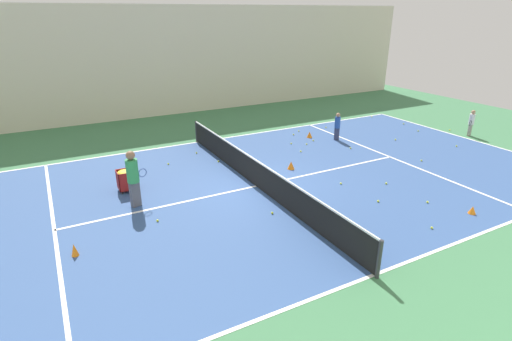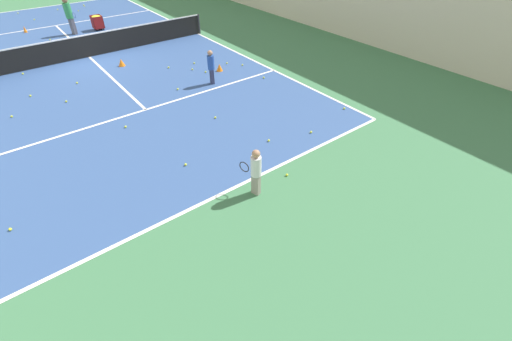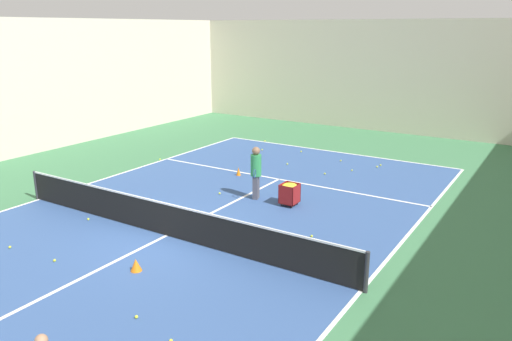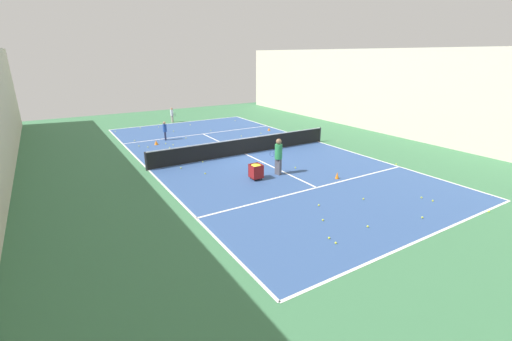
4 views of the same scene
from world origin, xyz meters
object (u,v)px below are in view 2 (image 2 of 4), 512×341
tennis_net (86,46)px  coach_at_net (69,14)px  training_cone_1 (25,29)px  ball_cart (97,20)px  player_near_baseline (256,169)px  child_midcourt (211,65)px  training_cone_0 (121,62)px

tennis_net → coach_at_net: (0.45, 4.02, 0.53)m
coach_at_net → training_cone_1: (-2.07, 1.98, -0.87)m
ball_cart → training_cone_1: size_ratio=2.30×
player_near_baseline → child_midcourt: bearing=-39.7°
coach_at_net → player_near_baseline: bearing=-17.6°
child_midcourt → training_cone_0: bearing=42.7°
ball_cart → child_midcourt: bearing=-82.9°
player_near_baseline → training_cone_1: size_ratio=3.90×
ball_cart → coach_at_net: bearing=-179.4°
coach_at_net → training_cone_0: bearing=-14.1°
training_cone_1 → child_midcourt: bearing=-68.9°
tennis_net → training_cone_0: size_ratio=38.37×
child_midcourt → training_cone_0: 4.56m
child_midcourt → training_cone_1: (-4.59, 11.93, -0.58)m
tennis_net → ball_cart: (1.74, 4.03, 0.02)m
tennis_net → training_cone_1: 6.22m
player_near_baseline → ball_cart: (1.32, 16.12, -0.20)m
ball_cart → player_near_baseline: bearing=-94.7°
coach_at_net → training_cone_1: bearing=-151.3°
player_near_baseline → coach_at_net: (0.03, 16.11, 0.31)m
coach_at_net → training_cone_0: (0.36, -5.99, -0.89)m
coach_at_net → training_cone_1: size_ratio=5.53×
training_cone_1 → coach_at_net: bearing=-43.7°
training_cone_0 → training_cone_1: 8.33m
tennis_net → training_cone_0: bearing=-67.6°
coach_at_net → training_cone_1: 2.99m
ball_cart → training_cone_0: bearing=-98.8°
child_midcourt → training_cone_1: child_midcourt is taller
player_near_baseline → ball_cart: player_near_baseline is taller
child_midcourt → tennis_net: bearing=40.7°
tennis_net → training_cone_1: size_ratio=35.91×
player_near_baseline → coach_at_net: bearing=-17.2°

